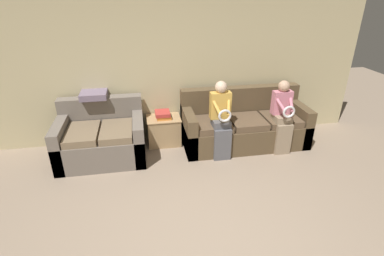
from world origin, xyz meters
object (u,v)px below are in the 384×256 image
(side_shelf, at_px, (164,130))
(throw_pillow, at_px, (94,94))
(book_stack, at_px, (163,115))
(couch_main, at_px, (244,125))
(child_left_seated, at_px, (221,117))
(couch_side, at_px, (102,138))
(child_right_seated, at_px, (283,114))

(side_shelf, bearing_deg, throw_pillow, 175.68)
(side_shelf, relative_size, book_stack, 2.06)
(couch_main, bearing_deg, throw_pillow, 172.83)
(child_left_seated, height_order, side_shelf, child_left_seated)
(child_left_seated, xyz_separation_m, side_shelf, (-0.86, 0.58, -0.42))
(couch_main, distance_m, couch_side, 2.39)
(couch_main, height_order, side_shelf, couch_main)
(couch_side, bearing_deg, couch_main, 1.03)
(couch_main, height_order, throw_pillow, throw_pillow)
(couch_side, bearing_deg, child_left_seated, -9.32)
(child_left_seated, xyz_separation_m, child_right_seated, (1.03, -0.00, -0.02))
(child_left_seated, distance_m, child_right_seated, 1.03)
(child_left_seated, relative_size, child_right_seated, 1.04)
(book_stack, bearing_deg, couch_side, -165.54)
(side_shelf, xyz_separation_m, throw_pillow, (-1.09, 0.08, 0.70))
(child_right_seated, bearing_deg, side_shelf, 162.85)
(book_stack, bearing_deg, child_right_seated, -16.87)
(throw_pillow, bearing_deg, couch_side, -77.79)
(couch_side, xyz_separation_m, book_stack, (1.01, 0.26, 0.23))
(couch_main, height_order, child_left_seated, child_left_seated)
(couch_main, height_order, book_stack, couch_main)
(book_stack, xyz_separation_m, throw_pillow, (-1.09, 0.09, 0.40))
(couch_side, height_order, side_shelf, couch_side)
(side_shelf, bearing_deg, couch_main, -9.42)
(couch_side, distance_m, book_stack, 1.07)
(side_shelf, height_order, book_stack, book_stack)
(child_right_seated, height_order, book_stack, child_right_seated)
(child_left_seated, bearing_deg, book_stack, 146.56)
(child_right_seated, bearing_deg, book_stack, 163.13)
(child_right_seated, xyz_separation_m, book_stack, (-1.89, 0.57, -0.11))
(couch_main, bearing_deg, child_left_seated, -145.67)
(couch_main, height_order, couch_side, couch_main)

